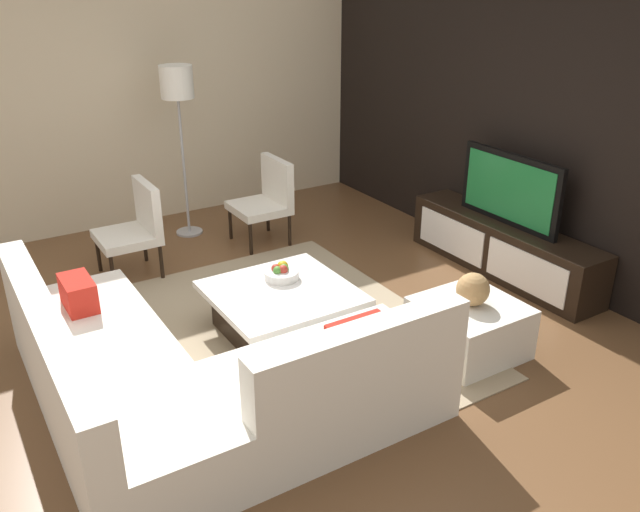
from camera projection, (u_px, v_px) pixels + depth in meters
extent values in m
plane|color=brown|center=(277.00, 342.00, 5.10)|extent=(14.00, 14.00, 0.00)
cube|color=black|center=(542.00, 121.00, 5.83)|extent=(6.40, 0.12, 2.80)
cube|color=beige|center=(149.00, 93.00, 7.11)|extent=(0.12, 5.20, 2.80)
cube|color=tan|center=(271.00, 336.00, 5.18)|extent=(2.95, 2.53, 0.01)
cube|color=black|center=(503.00, 248.00, 6.15)|extent=(2.06, 0.43, 0.50)
cube|color=white|center=(451.00, 236.00, 6.41)|extent=(0.87, 0.01, 0.35)
cube|color=white|center=(525.00, 272.00, 5.68)|extent=(0.87, 0.01, 0.35)
cube|color=black|center=(510.00, 189.00, 5.92)|extent=(1.13, 0.05, 0.65)
cube|color=#1E7238|center=(508.00, 190.00, 5.91)|extent=(1.01, 0.01, 0.55)
cube|color=white|center=(113.00, 383.00, 4.23)|extent=(2.43, 0.85, 0.44)
cube|color=white|center=(48.00, 341.00, 3.90)|extent=(2.43, 0.18, 0.40)
cube|color=white|center=(330.00, 389.00, 4.17)|extent=(0.85, 1.44, 0.44)
cube|color=white|center=(362.00, 358.00, 3.74)|extent=(0.18, 1.44, 0.40)
cube|color=red|center=(78.00, 293.00, 4.66)|extent=(0.36, 0.20, 0.22)
cube|color=red|center=(377.00, 340.00, 4.24)|extent=(0.60, 0.44, 0.06)
cube|color=black|center=(282.00, 315.00, 5.16)|extent=(0.82, 0.84, 0.33)
cube|color=white|center=(281.00, 293.00, 5.08)|extent=(1.02, 1.05, 0.05)
cylinder|color=black|center=(98.00, 252.00, 6.20)|extent=(0.04, 0.04, 0.38)
cylinder|color=black|center=(112.00, 271.00, 5.83)|extent=(0.04, 0.04, 0.38)
cylinder|color=black|center=(145.00, 243.00, 6.42)|extent=(0.04, 0.04, 0.38)
cylinder|color=black|center=(161.00, 260.00, 6.05)|extent=(0.04, 0.04, 0.38)
cube|color=white|center=(127.00, 237.00, 6.05)|extent=(0.56, 0.53, 0.08)
cube|color=white|center=(147.00, 206.00, 6.05)|extent=(0.56, 0.08, 0.45)
cylinder|color=#A5A5AA|center=(190.00, 232.00, 7.15)|extent=(0.28, 0.28, 0.02)
cylinder|color=#A5A5AA|center=(184.00, 167.00, 6.86)|extent=(0.03, 0.03, 1.43)
cylinder|color=white|center=(176.00, 82.00, 6.50)|extent=(0.33, 0.33, 0.32)
cube|color=white|center=(469.00, 328.00, 4.91)|extent=(0.70, 0.70, 0.40)
cylinder|color=silver|center=(281.00, 275.00, 5.25)|extent=(0.28, 0.28, 0.07)
sphere|color=#B23326|center=(283.00, 270.00, 5.21)|extent=(0.08, 0.08, 0.08)
sphere|color=#4C8C33|center=(284.00, 268.00, 5.23)|extent=(0.07, 0.07, 0.07)
sphere|color=gold|center=(283.00, 266.00, 5.27)|extent=(0.09, 0.09, 0.09)
sphere|color=#B23326|center=(276.00, 268.00, 5.24)|extent=(0.07, 0.07, 0.07)
sphere|color=#4C8C33|center=(278.00, 271.00, 5.20)|extent=(0.07, 0.07, 0.07)
cylinder|color=black|center=(230.00, 222.00, 6.93)|extent=(0.04, 0.04, 0.38)
cylinder|color=black|center=(251.00, 237.00, 6.56)|extent=(0.04, 0.04, 0.38)
cylinder|color=black|center=(268.00, 214.00, 7.14)|extent=(0.04, 0.04, 0.38)
cylinder|color=black|center=(290.00, 228.00, 6.77)|extent=(0.04, 0.04, 0.38)
cube|color=white|center=(259.00, 208.00, 6.77)|extent=(0.56, 0.52, 0.08)
cube|color=white|center=(277.00, 180.00, 6.77)|extent=(0.56, 0.08, 0.45)
sphere|color=#AD8451|center=(473.00, 289.00, 4.77)|extent=(0.24, 0.24, 0.24)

